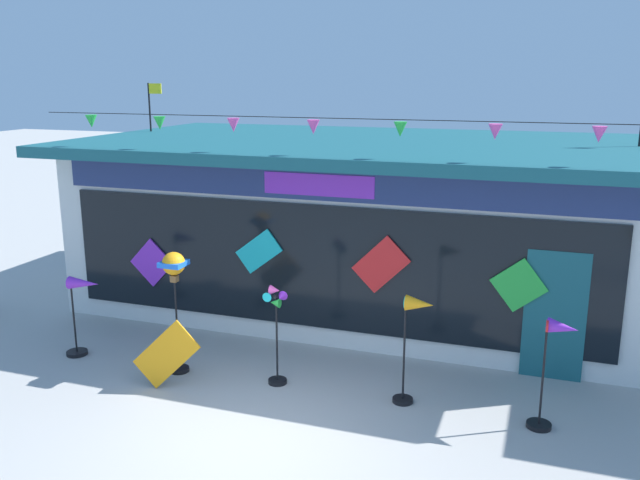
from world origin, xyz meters
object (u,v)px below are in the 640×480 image
wind_spinner_left (174,275)px  wind_spinner_center_right (415,326)px  wind_spinner_center_left (276,323)px  kite_shop_building (364,219)px  wind_spinner_right (555,358)px  wind_spinner_far_left (82,301)px  display_kite_on_ground (166,355)px

wind_spinner_left → wind_spinner_center_right: bearing=2.1°
wind_spinner_center_right → wind_spinner_center_left: bearing=-178.7°
kite_shop_building → wind_spinner_left: size_ratio=5.59×
kite_shop_building → wind_spinner_left: 4.77m
wind_spinner_center_right → wind_spinner_right: size_ratio=1.05×
wind_spinner_left → wind_spinner_far_left: bearing=179.6°
wind_spinner_center_right → wind_spinner_right: 1.83m
kite_shop_building → wind_spinner_center_left: (-0.13, -4.35, -0.69)m
wind_spinner_left → kite_shop_building: bearing=68.6°
wind_spinner_center_left → wind_spinner_center_right: wind_spinner_center_right is taller
wind_spinner_center_right → wind_spinner_right: bearing=-3.3°
wind_spinner_far_left → wind_spinner_center_right: 5.41m
wind_spinner_left → display_kite_on_ground: size_ratio=2.00×
kite_shop_building → wind_spinner_center_left: 4.41m
wind_spinner_far_left → wind_spinner_left: bearing=-0.4°
wind_spinner_center_left → kite_shop_building: bearing=88.3°
wind_spinner_far_left → wind_spinner_center_right: size_ratio=0.85×
wind_spinner_center_left → wind_spinner_right: size_ratio=1.02×
wind_spinner_far_left → display_kite_on_ground: 2.02m
wind_spinner_far_left → wind_spinner_left: 1.85m
wind_spinner_left → display_kite_on_ground: wind_spinner_left is taller
kite_shop_building → wind_spinner_center_right: (1.91, -4.31, -0.50)m
wind_spinner_center_left → wind_spinner_center_right: 2.05m
wind_spinner_center_left → display_kite_on_ground: size_ratio=1.60×
kite_shop_building → display_kite_on_ground: (-1.60, -4.99, -1.14)m
kite_shop_building → wind_spinner_center_right: size_ratio=6.75×
kite_shop_building → wind_spinner_center_left: kite_shop_building is taller
kite_shop_building → wind_spinner_left: kite_shop_building is taller
wind_spinner_left → wind_spinner_center_left: 1.72m
wind_spinner_left → wind_spinner_right: bearing=0.3°
wind_spinner_center_left → wind_spinner_center_right: (2.04, 0.05, 0.19)m
wind_spinner_center_left → wind_spinner_right: 3.87m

